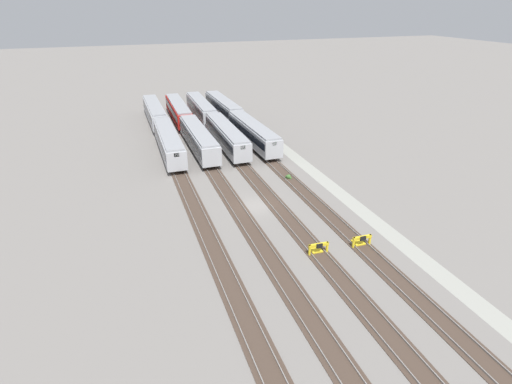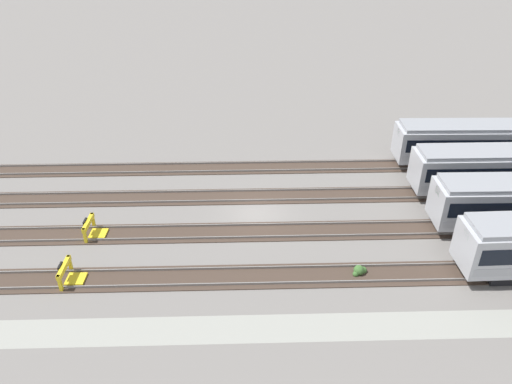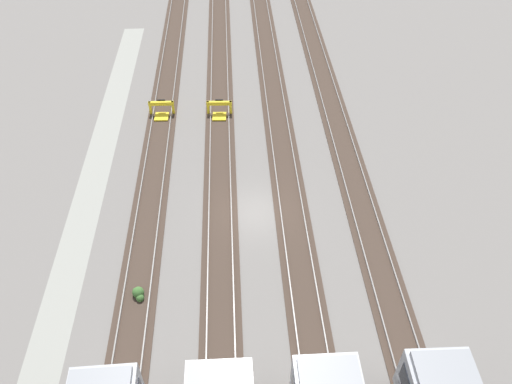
{
  "view_description": "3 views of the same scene",
  "coord_description": "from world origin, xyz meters",
  "px_view_note": "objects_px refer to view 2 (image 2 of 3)",
  "views": [
    {
      "loc": [
        -39.02,
        13.75,
        21.68
      ],
      "look_at": [
        -0.01,
        0.0,
        1.8
      ],
      "focal_mm": 28.0,
      "sensor_mm": 36.0,
      "label": 1
    },
    {
      "loc": [
        -0.88,
        -29.78,
        19.83
      ],
      "look_at": [
        -0.01,
        0.0,
        1.8
      ],
      "focal_mm": 35.0,
      "sensor_mm": 36.0,
      "label": 2
    },
    {
      "loc": [
        22.29,
        -1.24,
        22.89
      ],
      "look_at": [
        -0.01,
        0.0,
        1.8
      ],
      "focal_mm": 35.0,
      "sensor_mm": 36.0,
      "label": 3
    }
  ],
  "objects_px": {
    "bumper_stop_nearest_track": "(69,274)",
    "weed_clump": "(359,271)",
    "bumper_stop_near_inner_track": "(93,229)",
    "subway_car_back_row_rightmost": "(505,142)"
  },
  "relations": [
    {
      "from": "bumper_stop_nearest_track",
      "to": "weed_clump",
      "type": "xyz_separation_m",
      "value": [
        17.23,
        0.12,
        -0.27
      ]
    },
    {
      "from": "bumper_stop_near_inner_track",
      "to": "bumper_stop_nearest_track",
      "type": "bearing_deg",
      "value": -92.89
    },
    {
      "from": "bumper_stop_nearest_track",
      "to": "subway_car_back_row_rightmost",
      "type": "bearing_deg",
      "value": 23.33
    },
    {
      "from": "subway_car_back_row_rightmost",
      "to": "bumper_stop_nearest_track",
      "type": "height_order",
      "value": "subway_car_back_row_rightmost"
    },
    {
      "from": "bumper_stop_nearest_track",
      "to": "weed_clump",
      "type": "height_order",
      "value": "bumper_stop_nearest_track"
    },
    {
      "from": "subway_car_back_row_rightmost",
      "to": "bumper_stop_near_inner_track",
      "type": "relative_size",
      "value": 8.98
    },
    {
      "from": "bumper_stop_nearest_track",
      "to": "bumper_stop_near_inner_track",
      "type": "xyz_separation_m",
      "value": [
        0.23,
        4.58,
        0.0
      ]
    },
    {
      "from": "subway_car_back_row_rightmost",
      "to": "bumper_stop_near_inner_track",
      "type": "bearing_deg",
      "value": -163.8
    },
    {
      "from": "bumper_stop_nearest_track",
      "to": "weed_clump",
      "type": "bearing_deg",
      "value": 0.39
    },
    {
      "from": "bumper_stop_near_inner_track",
      "to": "weed_clump",
      "type": "xyz_separation_m",
      "value": [
        17.0,
        -4.46,
        -0.27
      ]
    }
  ]
}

